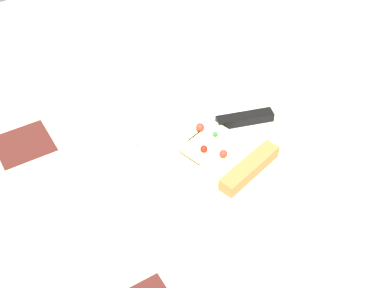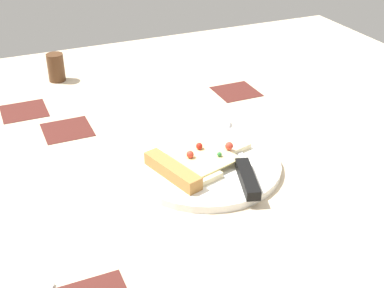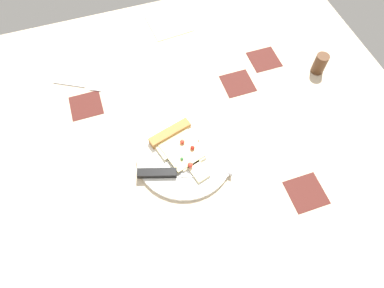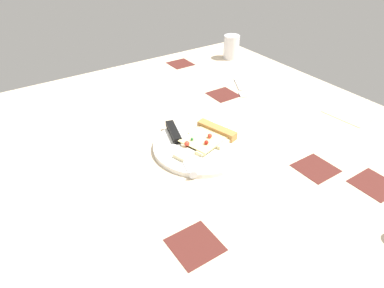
{
  "view_description": "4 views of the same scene",
  "coord_description": "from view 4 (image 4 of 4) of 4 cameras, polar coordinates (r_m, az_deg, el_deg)",
  "views": [
    {
      "loc": [
        31.85,
        50.4,
        56.68
      ],
      "look_at": [
        3.02,
        3.54,
        4.15
      ],
      "focal_mm": 45.38,
      "sensor_mm": 36.0,
      "label": 1
    },
    {
      "loc": [
        -68.42,
        36.43,
        47.63
      ],
      "look_at": [
        2.09,
        5.65,
        3.47
      ],
      "focal_mm": 48.95,
      "sensor_mm": 36.0,
      "label": 2
    },
    {
      "loc": [
        -11.78,
        -34.7,
        78.57
      ],
      "look_at": [
        1.83,
        6.1,
        2.41
      ],
      "focal_mm": 30.99,
      "sensor_mm": 36.0,
      "label": 3
    },
    {
      "loc": [
        61.43,
        -40.23,
        53.36
      ],
      "look_at": [
        -0.92,
        1.69,
        2.38
      ],
      "focal_mm": 32.61,
      "sensor_mm": 36.0,
      "label": 4
    }
  ],
  "objects": [
    {
      "name": "fork",
      "position": [
        1.26,
        7.87,
        9.06
      ],
      "size": [
        14.28,
        8.95,
        0.8
      ],
      "rotation": [
        0.0,
        0.0,
        4.21
      ],
      "color": "silver",
      "rests_on": "ground_plane"
    },
    {
      "name": "drinking_glass",
      "position": [
        1.53,
        6.46,
        15.49
      ],
      "size": [
        6.52,
        6.52,
        9.63
      ],
      "primitive_type": "cylinder",
      "color": "white",
      "rests_on": "ground_plane"
    },
    {
      "name": "ground_plane",
      "position": [
        0.92,
        -0.54,
        -2.6
      ],
      "size": [
        135.16,
        135.16,
        3.0
      ],
      "color": "#C6B293",
      "rests_on": "ground"
    },
    {
      "name": "pizza_slice",
      "position": [
        0.94,
        2.45,
        1.01
      ],
      "size": [
        13.58,
        18.88,
        2.68
      ],
      "rotation": [
        0.0,
        0.0,
        3.42
      ],
      "color": "beige",
      "rests_on": "plate"
    },
    {
      "name": "plate",
      "position": [
        0.93,
        1.45,
        -0.39
      ],
      "size": [
        25.43,
        25.43,
        1.29
      ],
      "primitive_type": "cylinder",
      "color": "white",
      "rests_on": "ground_plane"
    },
    {
      "name": "knife",
      "position": [
        0.93,
        -2.35,
        0.49
      ],
      "size": [
        23.54,
        9.13,
        2.45
      ],
      "rotation": [
        0.0,
        0.0,
        4.41
      ],
      "color": "silver",
      "rests_on": "plate"
    },
    {
      "name": "napkin",
      "position": [
        1.21,
        24.6,
        4.69
      ],
      "size": [
        14.14,
        14.14,
        0.4
      ],
      "primitive_type": "cube",
      "rotation": [
        0.0,
        0.0,
        0.09
      ],
      "color": "beige",
      "rests_on": "ground_plane"
    }
  ]
}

